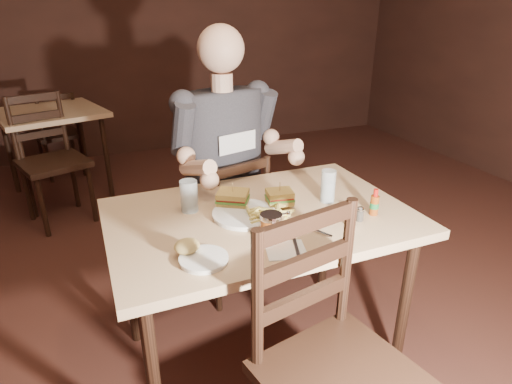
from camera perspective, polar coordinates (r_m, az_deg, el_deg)
name	(u,v)px	position (r m, az deg, el deg)	size (l,w,h in m)	color
room_shell	(293,58)	(1.68, 4.98, 17.40)	(7.00, 7.00, 7.00)	#331610
main_table	(260,230)	(1.85, 0.59, -5.03)	(1.27, 0.85, 0.77)	tan
bg_table	(51,121)	(4.07, -25.69, 8.54)	(0.99, 0.99, 0.77)	tan
chair_far	(225,225)	(2.46, -4.11, -4.35)	(0.39, 0.43, 0.85)	black
chair_near	(344,381)	(1.49, 11.63, -23.44)	(0.46, 0.51, 1.00)	black
bg_chair_far	(58,134)	(4.66, -24.93, 7.01)	(0.39, 0.42, 0.84)	black
bg_chair_near	(53,162)	(3.59, -25.41, 3.58)	(0.45, 0.49, 0.98)	black
diner	(228,134)	(2.22, -3.73, 7.66)	(0.61, 0.48, 1.06)	#343238
dinner_plate	(245,215)	(1.79, -1.54, -3.08)	(0.26, 0.26, 0.01)	white
sandwich_left	(233,193)	(1.84, -3.11, -0.12)	(0.13, 0.11, 0.11)	tan
sandwich_right	(280,193)	(1.85, 3.19, -0.14)	(0.11, 0.09, 0.10)	tan
fries_pile	(271,212)	(1.75, 2.02, -2.69)	(0.25, 0.17, 0.04)	#F1DF69
ketchup_dollop	(269,213)	(1.78, 1.74, -2.75)	(0.04, 0.04, 0.01)	maroon
glass_left	(189,196)	(1.83, -8.91, -0.53)	(0.07, 0.07, 0.14)	silver
glass_right	(328,186)	(1.92, 9.58, 0.77)	(0.06, 0.06, 0.15)	silver
hot_sauce	(375,202)	(1.85, 15.55, -1.29)	(0.04, 0.04, 0.12)	#8A3C0F
salt_shaker	(351,219)	(1.74, 12.56, -3.50)	(0.04, 0.04, 0.06)	white
pepper_shaker	(360,214)	(1.79, 13.69, -2.90)	(0.03, 0.03, 0.06)	#38332D
syrup_dispenser	(271,227)	(1.59, 2.01, -4.69)	(0.08, 0.08, 0.11)	#8A3C0F
napkin	(286,250)	(1.56, 4.00, -7.72)	(0.14, 0.13, 0.00)	white
knife	(310,228)	(1.70, 7.16, -4.82)	(0.01, 0.21, 0.00)	silver
fork	(297,250)	(1.55, 5.47, -7.65)	(0.01, 0.18, 0.01)	silver
side_plate	(204,260)	(1.50, -6.97, -9.00)	(0.17, 0.17, 0.01)	white
bread_roll	(187,246)	(1.52, -9.20, -7.14)	(0.09, 0.07, 0.05)	#D7B969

